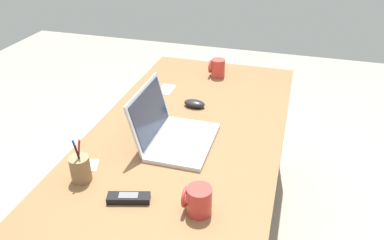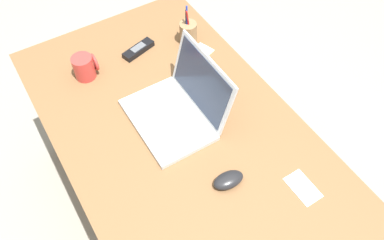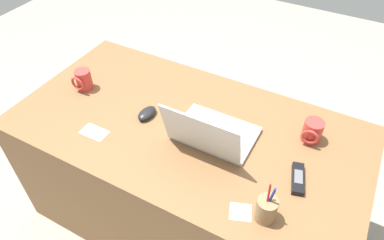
# 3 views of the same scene
# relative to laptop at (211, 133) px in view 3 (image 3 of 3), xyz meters

# --- Properties ---
(ground_plane) EXTENTS (6.00, 6.00, 0.00)m
(ground_plane) POSITION_rel_laptop_xyz_m (0.13, -0.03, -0.76)
(ground_plane) COLOR gray
(desk) EXTENTS (1.57, 0.82, 0.71)m
(desk) POSITION_rel_laptop_xyz_m (0.13, -0.03, -0.40)
(desk) COLOR brown
(desk) RESTS_ON ground
(laptop) EXTENTS (0.34, 0.29, 0.23)m
(laptop) POSITION_rel_laptop_xyz_m (0.00, 0.00, 0.00)
(laptop) COLOR silver
(laptop) RESTS_ON desk
(computer_mouse) EXTENTS (0.07, 0.11, 0.04)m
(computer_mouse) POSITION_rel_laptop_xyz_m (0.32, -0.00, -0.03)
(computer_mouse) COLOR black
(computer_mouse) RESTS_ON desk
(coffee_mug_white) EXTENTS (0.08, 0.09, 0.10)m
(coffee_mug_white) POSITION_rel_laptop_xyz_m (-0.37, -0.21, 0.00)
(coffee_mug_white) COLOR #C63833
(coffee_mug_white) RESTS_ON desk
(coffee_mug_tall) EXTENTS (0.08, 0.09, 0.10)m
(coffee_mug_tall) POSITION_rel_laptop_xyz_m (0.71, -0.03, 0.00)
(coffee_mug_tall) COLOR #C63833
(coffee_mug_tall) RESTS_ON desk
(cordless_phone) EXTENTS (0.08, 0.15, 0.03)m
(cordless_phone) POSITION_rel_laptop_xyz_m (-0.38, 0.03, -0.03)
(cordless_phone) COLOR black
(cordless_phone) RESTS_ON desk
(pen_holder) EXTENTS (0.07, 0.07, 0.18)m
(pen_holder) POSITION_rel_laptop_xyz_m (-0.32, 0.24, 0.00)
(pen_holder) COLOR olive
(pen_holder) RESTS_ON desk
(paper_note_near_laptop) EXTENTS (0.10, 0.09, 0.00)m
(paper_note_near_laptop) POSITION_rel_laptop_xyz_m (-0.24, 0.26, -0.05)
(paper_note_near_laptop) COLOR white
(paper_note_near_laptop) RESTS_ON desk
(paper_note_left) EXTENTS (0.12, 0.07, 0.00)m
(paper_note_left) POSITION_rel_laptop_xyz_m (0.47, 0.19, -0.05)
(paper_note_left) COLOR white
(paper_note_left) RESTS_ON desk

